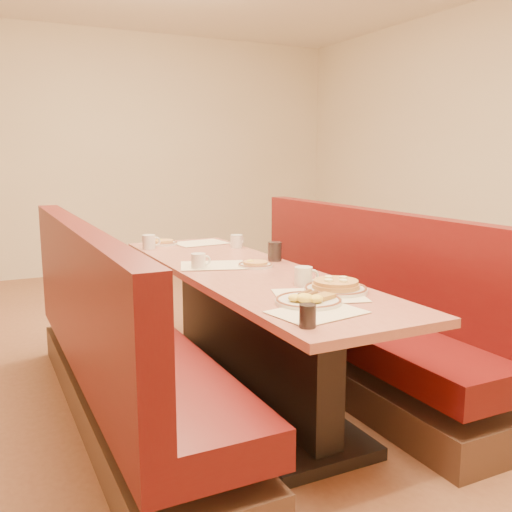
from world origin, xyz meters
name	(u,v)px	position (x,y,z in m)	size (l,w,h in m)	color
ground	(246,396)	(0.00, 0.00, 0.00)	(8.00, 8.00, 0.00)	#9E6647
room_envelope	(245,49)	(0.00, 0.00, 1.93)	(6.04, 8.04, 2.82)	beige
diner_table	(246,334)	(0.00, 0.00, 0.37)	(0.70, 2.50, 0.75)	black
booth_left	(118,356)	(-0.73, 0.00, 0.36)	(0.55, 2.50, 1.05)	#4C3326
booth_right	(351,320)	(0.73, 0.00, 0.36)	(0.55, 2.50, 1.05)	#4C3326
placemat_near_left	(317,312)	(-0.12, -0.93, 0.75)	(0.36, 0.27, 0.00)	#F7EBC1
placemat_near_right	(319,295)	(0.04, -0.70, 0.75)	(0.40, 0.30, 0.00)	#F7EBC1
placemat_far_left	(213,265)	(-0.12, 0.19, 0.75)	(0.37, 0.28, 0.00)	#F7EBC1
placemat_far_right	(200,243)	(0.12, 1.02, 0.75)	(0.36, 0.27, 0.00)	#F7EBC1
pancake_plate	(336,287)	(0.16, -0.66, 0.77)	(0.30, 0.30, 0.07)	silver
eggs_plate	(309,300)	(-0.07, -0.79, 0.77)	(0.29, 0.29, 0.06)	silver
extra_plate_mid	(255,264)	(0.09, 0.06, 0.76)	(0.20, 0.20, 0.04)	silver
extra_plate_far	(163,242)	(-0.13, 1.10, 0.76)	(0.21, 0.21, 0.04)	silver
coffee_mug_a	(304,276)	(0.09, -0.48, 0.80)	(0.12, 0.09, 0.09)	silver
coffee_mug_b	(199,261)	(-0.22, 0.15, 0.80)	(0.12, 0.08, 0.09)	silver
coffee_mug_c	(237,241)	(0.28, 0.73, 0.80)	(0.11, 0.08, 0.09)	silver
coffee_mug_d	(149,242)	(-0.28, 0.96, 0.80)	(0.13, 0.09, 0.10)	silver
soda_tumbler_near	(308,316)	(-0.26, -1.08, 0.79)	(0.06, 0.06, 0.09)	black
soda_tumbler_mid	(275,251)	(0.28, 0.17, 0.81)	(0.08, 0.08, 0.12)	black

